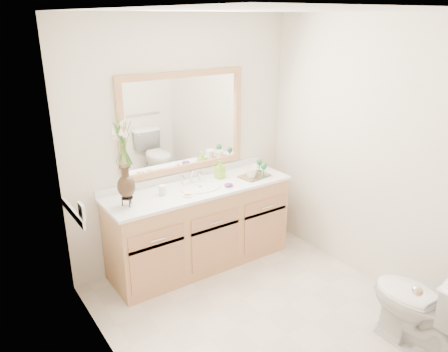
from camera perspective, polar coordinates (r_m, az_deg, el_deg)
floor at (r=3.86m, az=5.22°, el=-17.66°), size 2.60×2.60×0.00m
ceiling at (r=3.05m, az=6.73°, el=20.73°), size 2.40×2.60×0.02m
wall_back at (r=4.29m, az=-5.33°, el=4.35°), size 2.40×0.02×2.40m
wall_front at (r=2.52m, az=25.45°, el=-9.53°), size 2.40×0.02×2.40m
wall_left at (r=2.71m, az=-14.10°, el=-5.91°), size 0.02×2.60×2.40m
wall_right at (r=4.11m, az=18.86°, el=2.62°), size 0.02×2.60×2.40m
vanity at (r=4.35m, az=-3.14°, el=-6.69°), size 1.80×0.55×0.80m
counter at (r=4.18m, az=-3.25°, el=-1.61°), size 1.84×0.57×0.03m
sink at (r=4.18m, az=-3.11°, el=-2.18°), size 0.38×0.34×0.23m
mirror at (r=4.22m, az=-5.27°, el=6.97°), size 1.32×0.04×0.97m
switch_plate at (r=3.47m, az=-18.10°, el=-4.36°), size 0.02×0.12×0.12m
door at (r=2.40m, az=20.53°, el=-15.91°), size 0.80×0.03×2.00m
toilet at (r=3.63m, az=24.14°, el=-15.23°), size 0.42×0.75×0.74m
flower_vase at (r=3.68m, az=-13.03°, el=3.40°), size 0.18×0.18×0.74m
tumbler at (r=4.01m, az=-8.03°, el=-1.82°), size 0.07×0.07×0.09m
soap_dish at (r=3.96m, az=-4.79°, el=-2.50°), size 0.10×0.10×0.03m
soap_bottle at (r=4.37m, az=-0.53°, el=0.79°), size 0.09×0.09×0.17m
purple_dish at (r=4.17m, az=0.62°, el=-1.17°), size 0.11×0.09×0.03m
tray at (r=4.44m, az=3.96°, el=0.01°), size 0.33×0.24×0.02m
mug_left at (r=4.34m, az=3.60°, el=0.45°), size 0.14×0.13×0.11m
mug_right at (r=4.44m, az=3.76°, el=0.84°), size 0.11×0.10×0.10m
goblet_front at (r=4.39m, az=5.23°, el=1.19°), size 0.06×0.06×0.14m
goblet_back at (r=4.53m, az=4.64°, el=1.71°), size 0.06×0.06×0.13m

